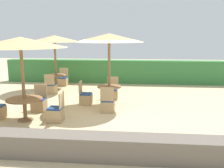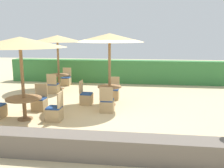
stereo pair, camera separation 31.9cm
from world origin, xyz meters
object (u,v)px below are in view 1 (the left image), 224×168
at_px(round_table_back_left, 56,78).
at_px(patio_chair_back_left_south, 51,88).
at_px(round_table_front_left, 25,103).
at_px(patio_chair_front_left_east, 56,113).
at_px(parasol_back_left, 54,39).
at_px(parasol_center, 109,38).
at_px(patio_chair_center_south, 108,105).
at_px(patio_chair_back_left_north, 63,81).
at_px(patio_chair_center_west, 86,98).
at_px(parasol_front_left, 20,43).
at_px(round_table_center, 109,91).
at_px(patio_chair_front_left_north, 39,104).
at_px(patio_chair_center_north, 112,93).

distance_m(round_table_back_left, patio_chair_back_left_south, 0.98).
bearing_deg(round_table_front_left, patio_chair_front_left_east, 0.64).
distance_m(parasol_back_left, parasol_center, 3.90).
distance_m(patio_chair_back_left_south, round_table_front_left, 3.72).
height_order(parasol_back_left, patio_chair_center_south, parasol_back_left).
bearing_deg(patio_chair_back_left_north, parasol_center, 129.05).
distance_m(patio_chair_center_south, patio_chair_center_west, 1.31).
relative_size(parasol_back_left, parasol_front_left, 0.94).
distance_m(parasol_back_left, round_table_front_left, 5.02).
height_order(round_table_center, round_table_front_left, round_table_center).
bearing_deg(parasol_front_left, patio_chair_back_left_south, 96.56).
relative_size(patio_chair_back_left_south, patio_chair_front_left_north, 1.00).
distance_m(patio_chair_center_south, patio_chair_front_left_east, 1.86).
bearing_deg(patio_chair_back_left_north, parasol_back_left, 86.68).
bearing_deg(patio_chair_front_left_east, parasol_center, -35.67).
distance_m(round_table_back_left, round_table_center, 3.90).
relative_size(parasol_center, patio_chair_center_west, 2.94).
relative_size(parasol_back_left, patio_chair_front_left_east, 2.86).
bearing_deg(round_table_back_left, parasol_back_left, 116.57).
bearing_deg(round_table_front_left, round_table_back_left, 95.82).
xyz_separation_m(patio_chair_back_left_south, patio_chair_center_west, (1.96, -1.68, 0.00)).
bearing_deg(patio_chair_center_north, round_table_center, 87.60).
relative_size(patio_chair_center_west, patio_chair_front_left_north, 1.00).
xyz_separation_m(patio_chair_back_left_north, patio_chair_front_left_east, (1.42, -5.57, 0.00)).
bearing_deg(parasol_back_left, parasol_center, -41.31).
xyz_separation_m(patio_chair_center_west, parasol_front_left, (-1.53, -2.00, 2.18)).
relative_size(patio_chair_back_left_south, patio_chair_center_north, 1.00).
distance_m(round_table_back_left, patio_chair_front_left_north, 3.62).
relative_size(parasol_center, round_table_front_left, 2.45).
relative_size(patio_chair_front_left_north, patio_chair_front_left_east, 1.00).
height_order(patio_chair_back_left_north, patio_chair_back_left_south, same).
height_order(parasol_front_left, patio_chair_front_left_east, parasol_front_left).
height_order(patio_chair_center_south, patio_chair_center_north, same).
bearing_deg(patio_chair_center_north, round_table_back_left, -29.55).
bearing_deg(patio_chair_back_left_north, patio_chair_center_south, 123.12).
distance_m(parasol_center, patio_chair_front_left_north, 3.47).
distance_m(parasol_back_left, patio_chair_center_north, 4.07).
xyz_separation_m(patio_chair_back_left_south, patio_chair_center_south, (2.92, -2.57, 0.00)).
relative_size(patio_chair_back_left_north, patio_chair_center_south, 1.00).
relative_size(patio_chair_back_left_north, round_table_center, 1.02).
bearing_deg(patio_chair_front_left_east, round_table_center, -35.67).
xyz_separation_m(patio_chair_back_left_south, parasol_center, (2.88, -1.64, 2.29)).
bearing_deg(parasol_front_left, patio_chair_center_south, 24.01).
height_order(parasol_back_left, patio_chair_center_north, parasol_back_left).
xyz_separation_m(patio_chair_back_left_north, patio_chair_front_left_north, (0.46, -4.54, 0.00)).
xyz_separation_m(patio_chair_center_north, round_table_front_left, (-2.49, -2.93, 0.30)).
bearing_deg(patio_chair_back_left_south, patio_chair_back_left_north, 89.72).
height_order(patio_chair_center_south, round_table_front_left, patio_chair_center_south).
height_order(patio_chair_back_left_north, parasol_front_left, parasol_front_left).
height_order(round_table_center, patio_chair_front_left_north, patio_chair_front_left_north).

